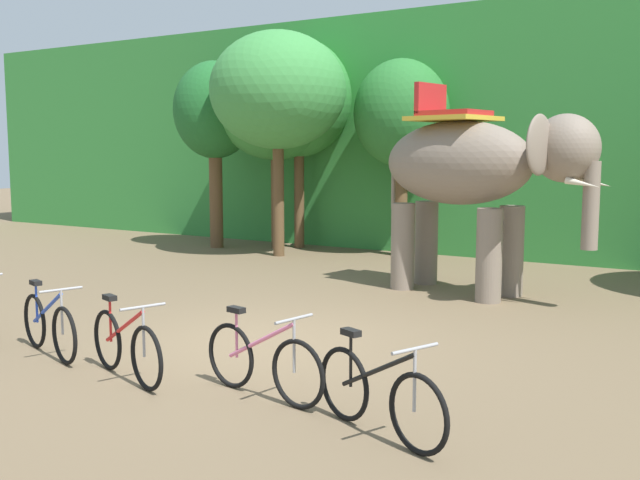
{
  "coord_description": "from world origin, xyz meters",
  "views": [
    {
      "loc": [
        5.7,
        -7.77,
        2.54
      ],
      "look_at": [
        0.3,
        1.0,
        1.3
      ],
      "focal_mm": 41.13,
      "sensor_mm": 36.0,
      "label": 1
    }
  ],
  "objects_px": {
    "tree_far_left": "(275,99)",
    "tree_left": "(401,115)",
    "elephant": "(474,171)",
    "tree_center_left": "(215,112)",
    "bike_pink": "(262,361)",
    "tree_right": "(299,99)",
    "bike_red": "(126,346)",
    "bike_blue": "(49,325)",
    "bike_black": "(379,394)",
    "tree_center": "(278,91)"
  },
  "relations": [
    {
      "from": "tree_far_left",
      "to": "tree_left",
      "type": "height_order",
      "value": "tree_far_left"
    },
    {
      "from": "elephant",
      "to": "tree_center_left",
      "type": "bearing_deg",
      "value": 161.66
    },
    {
      "from": "tree_center_left",
      "to": "bike_pink",
      "type": "relative_size",
      "value": 2.9
    },
    {
      "from": "tree_right",
      "to": "tree_left",
      "type": "distance_m",
      "value": 2.96
    },
    {
      "from": "tree_far_left",
      "to": "bike_red",
      "type": "xyz_separation_m",
      "value": [
        5.04,
        -10.1,
        -3.52
      ]
    },
    {
      "from": "tree_left",
      "to": "bike_blue",
      "type": "xyz_separation_m",
      "value": [
        0.14,
        -10.45,
        -3.04
      ]
    },
    {
      "from": "tree_center_left",
      "to": "tree_right",
      "type": "bearing_deg",
      "value": 30.16
    },
    {
      "from": "tree_center_left",
      "to": "tree_right",
      "type": "height_order",
      "value": "tree_right"
    },
    {
      "from": "tree_center_left",
      "to": "elephant",
      "type": "bearing_deg",
      "value": -18.34
    },
    {
      "from": "bike_blue",
      "to": "bike_red",
      "type": "relative_size",
      "value": 1.0
    },
    {
      "from": "tree_right",
      "to": "bike_black",
      "type": "relative_size",
      "value": 3.4
    },
    {
      "from": "tree_right",
      "to": "tree_far_left",
      "type": "bearing_deg",
      "value": -132.15
    },
    {
      "from": "tree_center_left",
      "to": "tree_far_left",
      "type": "bearing_deg",
      "value": 23.32
    },
    {
      "from": "tree_right",
      "to": "tree_center",
      "type": "distance_m",
      "value": 1.62
    },
    {
      "from": "tree_center_left",
      "to": "tree_left",
      "type": "xyz_separation_m",
      "value": [
        4.84,
        1.17,
        -0.15
      ]
    },
    {
      "from": "tree_left",
      "to": "elephant",
      "type": "distance_m",
      "value": 5.19
    },
    {
      "from": "bike_blue",
      "to": "elephant",
      "type": "bearing_deg",
      "value": 64.78
    },
    {
      "from": "bike_black",
      "to": "bike_red",
      "type": "bearing_deg",
      "value": -179.87
    },
    {
      "from": "bike_blue",
      "to": "bike_red",
      "type": "height_order",
      "value": "same"
    },
    {
      "from": "tree_far_left",
      "to": "bike_pink",
      "type": "distance_m",
      "value": 12.38
    },
    {
      "from": "tree_right",
      "to": "bike_red",
      "type": "height_order",
      "value": "tree_right"
    },
    {
      "from": "bike_pink",
      "to": "tree_center",
      "type": "bearing_deg",
      "value": 123.92
    },
    {
      "from": "bike_black",
      "to": "tree_center",
      "type": "bearing_deg",
      "value": 129.24
    },
    {
      "from": "tree_right",
      "to": "tree_left",
      "type": "relative_size",
      "value": 1.15
    },
    {
      "from": "tree_center_left",
      "to": "bike_blue",
      "type": "height_order",
      "value": "tree_center_left"
    },
    {
      "from": "tree_far_left",
      "to": "elephant",
      "type": "relative_size",
      "value": 1.3
    },
    {
      "from": "elephant",
      "to": "bike_black",
      "type": "distance_m",
      "value": 7.19
    },
    {
      "from": "tree_right",
      "to": "tree_left",
      "type": "bearing_deg",
      "value": 1.19
    },
    {
      "from": "tree_far_left",
      "to": "bike_blue",
      "type": "bearing_deg",
      "value": -70.61
    },
    {
      "from": "tree_right",
      "to": "bike_red",
      "type": "bearing_deg",
      "value": -66.44
    },
    {
      "from": "tree_far_left",
      "to": "bike_blue",
      "type": "distance_m",
      "value": 11.09
    },
    {
      "from": "bike_black",
      "to": "bike_pink",
      "type": "bearing_deg",
      "value": 168.77
    },
    {
      "from": "tree_right",
      "to": "tree_center",
      "type": "relative_size",
      "value": 1.01
    },
    {
      "from": "tree_far_left",
      "to": "bike_pink",
      "type": "height_order",
      "value": "tree_far_left"
    },
    {
      "from": "tree_center_left",
      "to": "tree_center",
      "type": "bearing_deg",
      "value": -10.93
    },
    {
      "from": "tree_far_left",
      "to": "tree_center",
      "type": "height_order",
      "value": "tree_far_left"
    },
    {
      "from": "tree_left",
      "to": "elephant",
      "type": "height_order",
      "value": "tree_left"
    },
    {
      "from": "bike_red",
      "to": "bike_pink",
      "type": "relative_size",
      "value": 0.97
    },
    {
      "from": "tree_center_left",
      "to": "tree_center",
      "type": "xyz_separation_m",
      "value": [
        2.34,
        -0.45,
        0.42
      ]
    },
    {
      "from": "tree_center",
      "to": "bike_red",
      "type": "distance_m",
      "value": 10.57
    },
    {
      "from": "tree_right",
      "to": "elephant",
      "type": "relative_size",
      "value": 1.29
    },
    {
      "from": "bike_red",
      "to": "bike_black",
      "type": "relative_size",
      "value": 1.02
    },
    {
      "from": "elephant",
      "to": "tree_left",
      "type": "bearing_deg",
      "value": 130.13
    },
    {
      "from": "tree_far_left",
      "to": "bike_red",
      "type": "bearing_deg",
      "value": -63.5
    },
    {
      "from": "tree_center",
      "to": "bike_black",
      "type": "height_order",
      "value": "tree_center"
    },
    {
      "from": "bike_black",
      "to": "tree_far_left",
      "type": "bearing_deg",
      "value": 129.09
    },
    {
      "from": "tree_far_left",
      "to": "bike_red",
      "type": "relative_size",
      "value": 3.37
    },
    {
      "from": "bike_blue",
      "to": "tree_far_left",
      "type": "bearing_deg",
      "value": 109.39
    },
    {
      "from": "tree_center",
      "to": "bike_black",
      "type": "distance_m",
      "value": 12.17
    },
    {
      "from": "bike_blue",
      "to": "bike_pink",
      "type": "relative_size",
      "value": 0.97
    }
  ]
}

